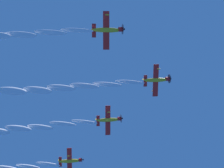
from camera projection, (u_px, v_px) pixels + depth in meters
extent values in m
ellipsoid|color=gold|center=(156.00, 80.00, 66.80)|extent=(6.45, 4.38, 2.52)
cylinder|color=red|center=(167.00, 79.00, 67.32)|extent=(1.33, 1.68, 1.50)
cone|color=black|center=(170.00, 79.00, 67.43)|extent=(0.88, 0.92, 0.76)
cylinder|color=#3F3F47|center=(169.00, 79.00, 67.40)|extent=(1.19, 2.78, 2.94)
cube|color=red|center=(156.00, 80.00, 66.66)|extent=(5.49, 7.70, 3.10)
ellipsoid|color=gold|center=(153.00, 91.00, 69.76)|extent=(0.92, 0.71, 0.47)
ellipsoid|color=gold|center=(159.00, 69.00, 63.55)|extent=(0.92, 0.71, 0.47)
cube|color=red|center=(145.00, 81.00, 66.34)|extent=(2.32, 2.96, 1.23)
cube|color=gold|center=(145.00, 79.00, 66.67)|extent=(1.05, 1.03, 1.29)
ellipsoid|color=#1E232D|center=(157.00, 79.00, 67.13)|extent=(1.69, 1.52, 1.11)
ellipsoid|color=gold|center=(109.00, 120.00, 71.97)|extent=(6.49, 4.39, 2.45)
cylinder|color=red|center=(119.00, 119.00, 72.45)|extent=(1.36, 1.70, 1.52)
cone|color=black|center=(121.00, 118.00, 72.55)|extent=(0.89, 0.93, 0.77)
cylinder|color=#3F3F47|center=(121.00, 118.00, 72.53)|extent=(1.24, 2.82, 3.01)
cube|color=red|center=(108.00, 120.00, 71.83)|extent=(5.44, 7.60, 3.41)
ellipsoid|color=gold|center=(107.00, 128.00, 75.04)|extent=(0.93, 0.71, 0.47)
ellipsoid|color=gold|center=(109.00, 112.00, 68.61)|extent=(0.93, 0.71, 0.47)
cube|color=red|center=(98.00, 121.00, 71.54)|extent=(2.30, 2.92, 1.33)
cube|color=gold|center=(98.00, 119.00, 71.85)|extent=(1.08, 1.05, 1.27)
ellipsoid|color=#1E232D|center=(109.00, 118.00, 72.28)|extent=(1.71, 1.53, 1.11)
ellipsoid|color=gold|center=(107.00, 30.00, 57.59)|extent=(6.50, 4.39, 2.44)
cylinder|color=red|center=(120.00, 29.00, 58.06)|extent=(1.36, 1.70, 1.52)
cone|color=black|center=(123.00, 29.00, 58.16)|extent=(0.89, 0.93, 0.77)
cylinder|color=#3F3F47|center=(123.00, 29.00, 58.14)|extent=(1.25, 2.82, 3.02)
cube|color=red|center=(106.00, 31.00, 57.45)|extent=(5.43, 7.58, 3.47)
ellipsoid|color=gold|center=(105.00, 45.00, 60.69)|extent=(0.93, 0.71, 0.46)
ellipsoid|color=gold|center=(107.00, 15.00, 54.21)|extent=(0.93, 0.71, 0.46)
cube|color=red|center=(94.00, 31.00, 57.16)|extent=(2.30, 2.92, 1.35)
cube|color=gold|center=(93.00, 29.00, 57.47)|extent=(1.09, 1.06, 1.26)
ellipsoid|color=#1E232D|center=(108.00, 29.00, 57.90)|extent=(1.72, 1.53, 1.11)
ellipsoid|color=gold|center=(70.00, 161.00, 77.45)|extent=(6.53, 4.47, 2.22)
cylinder|color=red|center=(80.00, 160.00, 77.82)|extent=(1.40, 1.70, 1.50)
cone|color=black|center=(83.00, 160.00, 77.90)|extent=(0.91, 0.94, 0.75)
cylinder|color=#3F3F47|center=(82.00, 160.00, 77.88)|extent=(1.34, 2.80, 3.06)
cube|color=red|center=(70.00, 162.00, 77.32)|extent=(5.40, 7.55, 3.57)
ellipsoid|color=gold|center=(71.00, 167.00, 80.62)|extent=(0.94, 0.72, 0.44)
ellipsoid|color=gold|center=(68.00, 156.00, 74.02)|extent=(0.94, 0.72, 0.44)
cube|color=red|center=(60.00, 162.00, 77.12)|extent=(2.29, 2.91, 1.37)
cube|color=gold|center=(60.00, 160.00, 77.43)|extent=(1.13, 1.07, 1.22)
ellipsoid|color=#1E232D|center=(71.00, 160.00, 77.74)|extent=(1.74, 1.55, 1.07)
ellipsoid|color=white|center=(130.00, 82.00, 65.91)|extent=(7.09, 4.81, 2.18)
ellipsoid|color=white|center=(107.00, 84.00, 64.95)|extent=(7.22, 5.00, 2.37)
ellipsoid|color=white|center=(84.00, 86.00, 64.09)|extent=(7.35, 5.18, 2.57)
ellipsoid|color=white|center=(61.00, 88.00, 63.48)|extent=(7.48, 5.36, 2.76)
ellipsoid|color=white|center=(37.00, 90.00, 62.47)|extent=(7.61, 5.55, 2.95)
ellipsoid|color=white|center=(12.00, 91.00, 61.61)|extent=(7.73, 5.73, 3.15)
ellipsoid|color=white|center=(84.00, 122.00, 71.02)|extent=(7.09, 4.81, 2.18)
ellipsoid|color=white|center=(63.00, 124.00, 70.01)|extent=(7.22, 5.00, 2.37)
ellipsoid|color=white|center=(40.00, 127.00, 69.23)|extent=(7.35, 5.18, 2.57)
ellipsoid|color=white|center=(18.00, 128.00, 68.49)|extent=(7.48, 5.36, 2.76)
ellipsoid|color=white|center=(77.00, 30.00, 56.52)|extent=(7.09, 4.81, 2.18)
ellipsoid|color=white|center=(50.00, 32.00, 55.58)|extent=(7.22, 5.00, 2.37)
ellipsoid|color=white|center=(20.00, 35.00, 54.84)|extent=(7.35, 5.18, 2.57)
ellipsoid|color=white|center=(48.00, 164.00, 76.65)|extent=(7.09, 4.81, 2.18)
ellipsoid|color=white|center=(28.00, 167.00, 75.85)|extent=(7.22, 5.00, 2.37)
ellipsoid|color=white|center=(7.00, 168.00, 74.90)|extent=(7.35, 5.18, 2.57)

